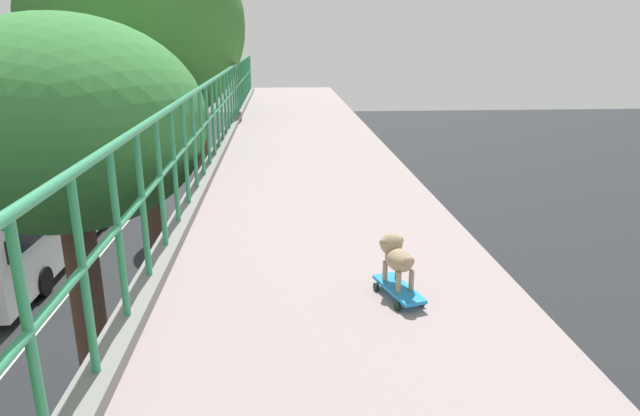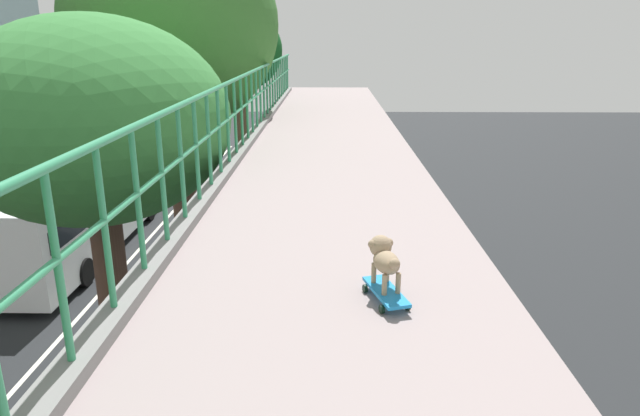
{
  "view_description": "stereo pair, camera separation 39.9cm",
  "coord_description": "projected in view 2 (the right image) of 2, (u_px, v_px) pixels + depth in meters",
  "views": [
    {
      "loc": [
        0.75,
        -1.68,
        8.06
      ],
      "look_at": [
        1.06,
        2.96,
        6.61
      ],
      "focal_mm": 31.34,
      "sensor_mm": 36.0,
      "label": 1
    },
    {
      "loc": [
        1.15,
        -1.69,
        8.06
      ],
      "look_at": [
        1.06,
        2.96,
        6.61
      ],
      "focal_mm": 31.34,
      "sensor_mm": 36.0,
      "label": 2
    }
  ],
  "objects": [
    {
      "name": "city_bus",
      "position": [
        85.0,
        207.0,
        21.16
      ],
      "size": [
        2.48,
        11.1,
        3.2
      ],
      "color": "white",
      "rests_on": "ground"
    },
    {
      "name": "roadside_tree_mid",
      "position": [
        94.0,
        128.0,
        8.41
      ],
      "size": [
        4.12,
        4.12,
        8.38
      ],
      "color": "#50362B",
      "rests_on": "ground"
    },
    {
      "name": "roadside_tree_far",
      "position": [
        172.0,
        30.0,
        12.7
      ],
      "size": [
        4.85,
        4.85,
        10.65
      ],
      "color": "brown",
      "rests_on": "ground"
    },
    {
      "name": "roadside_tree_farthest",
      "position": [
        238.0,
        54.0,
        23.77
      ],
      "size": [
        3.78,
        3.78,
        9.18
      ],
      "color": "brown",
      "rests_on": "ground"
    },
    {
      "name": "toy_skateboard",
      "position": [
        386.0,
        292.0,
        3.88
      ],
      "size": [
        0.31,
        0.53,
        0.08
      ],
      "color": "#1C87D0",
      "rests_on": "overpass_deck"
    },
    {
      "name": "small_dog",
      "position": [
        384.0,
        257.0,
        3.88
      ],
      "size": [
        0.24,
        0.4,
        0.35
      ],
      "color": "tan",
      "rests_on": "toy_skateboard"
    }
  ]
}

